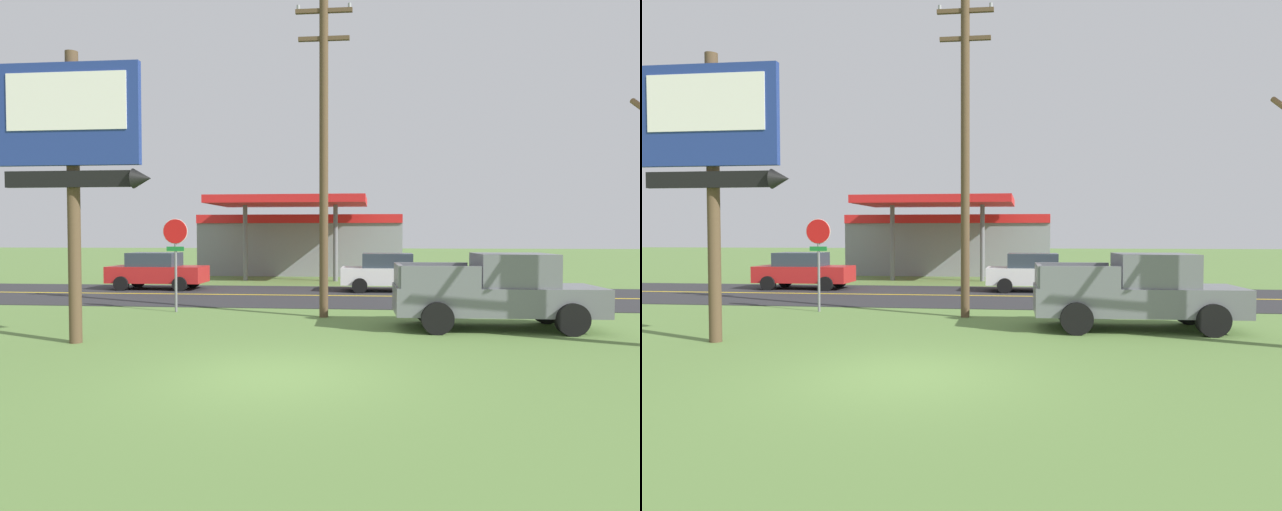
# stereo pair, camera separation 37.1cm
# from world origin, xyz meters

# --- Properties ---
(ground_plane) EXTENTS (180.00, 180.00, 0.00)m
(ground_plane) POSITION_xyz_m (0.00, 0.00, 0.00)
(ground_plane) COLOR #5B7F3D
(road_asphalt) EXTENTS (140.00, 8.00, 0.02)m
(road_asphalt) POSITION_xyz_m (0.00, 13.00, 0.01)
(road_asphalt) COLOR #2B2B2D
(road_asphalt) RESTS_ON ground
(road_centre_line) EXTENTS (126.00, 0.20, 0.01)m
(road_centre_line) POSITION_xyz_m (0.00, 13.00, 0.02)
(road_centre_line) COLOR gold
(road_centre_line) RESTS_ON road_asphalt
(motel_sign) EXTENTS (3.52, 0.54, 6.52)m
(motel_sign) POSITION_xyz_m (-4.97, 2.49, 4.50)
(motel_sign) COLOR brown
(motel_sign) RESTS_ON ground
(stop_sign) EXTENTS (0.80, 0.08, 2.95)m
(stop_sign) POSITION_xyz_m (-4.57, 7.87, 2.03)
(stop_sign) COLOR slate
(stop_sign) RESTS_ON ground
(utility_pole) EXTENTS (1.67, 0.26, 9.46)m
(utility_pole) POSITION_xyz_m (0.19, 7.20, 5.00)
(utility_pole) COLOR brown
(utility_pole) RESTS_ON ground
(gas_station) EXTENTS (12.00, 11.50, 4.40)m
(gas_station) POSITION_xyz_m (-2.80, 25.91, 1.94)
(gas_station) COLOR gray
(gas_station) RESTS_ON ground
(pickup_grey_parked_on_lawn) EXTENTS (5.26, 2.37, 1.96)m
(pickup_grey_parked_on_lawn) POSITION_xyz_m (4.88, 5.56, 0.96)
(pickup_grey_parked_on_lawn) COLOR slate
(pickup_grey_parked_on_lawn) RESTS_ON ground
(car_white_mid_lane) EXTENTS (4.20, 2.00, 1.64)m
(car_white_mid_lane) POSITION_xyz_m (2.31, 15.00, 0.83)
(car_white_mid_lane) COLOR silver
(car_white_mid_lane) RESTS_ON ground
(car_red_far_lane) EXTENTS (4.20, 2.00, 1.64)m
(car_red_far_lane) POSITION_xyz_m (-7.98, 15.00, 0.83)
(car_red_far_lane) COLOR red
(car_red_far_lane) RESTS_ON ground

